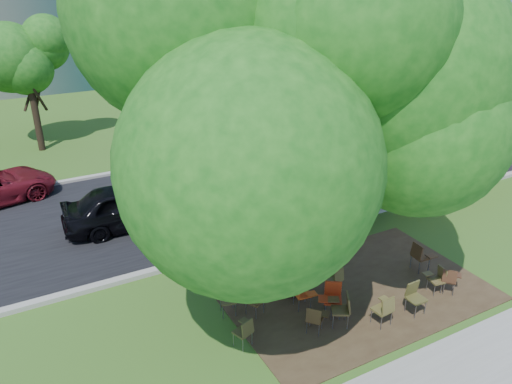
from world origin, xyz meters
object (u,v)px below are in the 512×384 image
chair_6 (438,277)px  chair_12 (420,255)px  chair_1 (315,317)px  chair_3 (332,296)px  main_tree (298,90)px  school_bus (427,143)px  chair_9 (255,297)px  black_car (131,205)px  chair_0 (245,330)px  chair_11 (336,278)px  chair_2 (342,306)px  chair_5 (415,295)px  chair_7 (450,278)px  chair_8 (229,296)px  chair_4 (385,308)px  chair_10 (301,292)px

chair_6 → chair_12: bearing=-11.0°
chair_1 → chair_3: (0.78, 0.42, 0.09)m
main_tree → school_bus: main_tree is taller
chair_9 → black_car: size_ratio=0.18×
chair_3 → chair_9: chair_3 is taller
chair_0 → chair_11: chair_11 is taller
chair_2 → black_car: (-3.07, 7.60, 0.20)m
chair_5 → chair_3: bearing=-28.2°
main_tree → chair_7: (3.73, -2.01, -5.04)m
chair_7 → chair_9: size_ratio=0.97×
chair_2 → chair_8: 2.80m
chair_3 → chair_7: size_ratio=1.16×
chair_5 → chair_7: 1.46m
chair_4 → black_car: size_ratio=0.19×
chair_1 → chair_5: chair_5 is taller
school_bus → chair_7: size_ratio=14.49×
chair_3 → chair_10: 0.78m
chair_0 → black_car: size_ratio=0.17×
black_car → chair_6: bearing=-138.3°
chair_2 → chair_6: bearing=-62.2°
chair_10 → chair_2: bearing=36.7°
chair_6 → chair_11: 2.74m
chair_0 → chair_10: (1.91, 0.57, 0.04)m
chair_3 → black_car: size_ratio=0.20×
chair_5 → black_car: (-4.95, 8.09, 0.22)m
chair_1 → chair_10: bearing=126.1°
school_bus → chair_12: (-5.27, -5.09, -1.03)m
chair_10 → chair_8: bearing=-103.9°
chair_4 → chair_9: chair_4 is taller
school_bus → chair_12: 7.40m
chair_2 → chair_5: 1.95m
black_car → chair_0: bearing=-171.8°
chair_12 → chair_10: bearing=-88.0°
chair_1 → black_car: size_ratio=0.17×
chair_8 → chair_12: size_ratio=0.92×
chair_2 → chair_11: chair_2 is taller
chair_10 → black_car: black_car is taller
chair_9 → chair_6: bearing=-131.4°
chair_1 → chair_11: (1.42, 1.10, 0.02)m
chair_5 → black_car: black_car is taller
chair_10 → chair_12: bearing=96.8°
chair_1 → chair_9: (-0.89, 1.36, 0.03)m
chair_6 → black_car: (-6.16, 7.73, 0.28)m
chair_1 → chair_10: (0.22, 0.97, 0.05)m
chair_2 → chair_4: 1.03m
chair_3 → chair_12: bearing=-139.1°
chair_3 → chair_12: 3.43m
chair_2 → chair_6: chair_2 is taller
chair_5 → chair_6: chair_5 is taller
chair_7 → chair_8: size_ratio=0.95×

